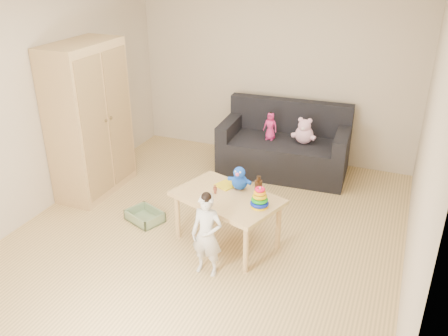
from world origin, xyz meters
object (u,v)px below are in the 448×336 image
at_px(wardrobe, 89,120).
at_px(sofa, 283,156).
at_px(toddler, 207,236).
at_px(play_table, 227,220).

relative_size(wardrobe, sofa, 1.11).
distance_m(wardrobe, toddler, 2.30).
bearing_deg(play_table, wardrobe, 166.03).
bearing_deg(toddler, play_table, 91.47).
distance_m(sofa, toddler, 2.40).
height_order(wardrobe, play_table, wardrobe).
height_order(play_table, toddler, toddler).
height_order(wardrobe, toddler, wardrobe).
bearing_deg(sofa, play_table, -95.54).
height_order(sofa, toddler, toddler).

